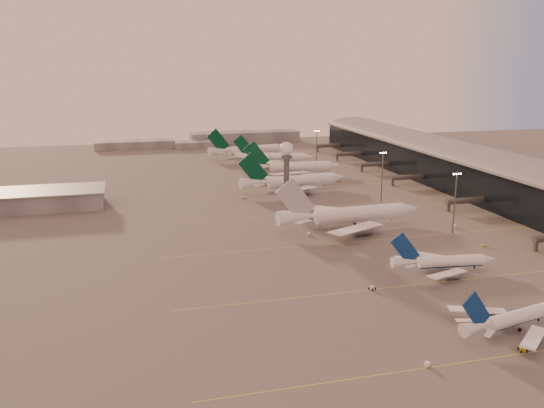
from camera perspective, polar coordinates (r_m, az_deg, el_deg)
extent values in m
plane|color=#5D5B5B|center=(169.18, 11.33, -9.56)|extent=(700.00, 700.00, 0.00)
cube|color=#D1CA49|center=(191.36, 18.17, -7.16)|extent=(180.00, 0.25, 0.02)
cube|color=#D1CA49|center=(228.03, 12.09, -3.33)|extent=(180.00, 0.25, 0.02)
cube|color=#D1CA49|center=(267.25, 7.78, -0.57)|extent=(180.00, 0.25, 0.02)
cube|color=#D1CA49|center=(312.66, 4.29, 1.68)|extent=(180.00, 0.25, 0.02)
cube|color=black|center=(311.33, 20.51, 2.45)|extent=(36.00, 360.00, 18.00)
cylinder|color=gray|center=(309.78, 20.66, 4.08)|extent=(10.08, 360.00, 10.08)
cube|color=gray|center=(309.75, 20.66, 4.11)|extent=(40.00, 362.00, 0.80)
cube|color=#4E5055|center=(228.48, 24.68, -3.73)|extent=(1.20, 1.20, 4.40)
cylinder|color=#4E5055|center=(278.43, 18.86, 0.34)|extent=(22.00, 2.80, 2.80)
cube|color=#4E5055|center=(273.61, 17.08, -0.25)|extent=(1.20, 1.20, 4.40)
cylinder|color=#4E5055|center=(325.24, 13.47, 2.62)|extent=(22.00, 2.80, 2.80)
cube|color=#4E5055|center=(321.13, 11.87, 2.14)|extent=(1.20, 1.20, 4.40)
cylinder|color=#4E5055|center=(362.07, 10.35, 3.92)|extent=(22.00, 2.80, 2.80)
cube|color=#4E5055|center=(358.38, 8.89, 3.50)|extent=(1.20, 1.20, 4.40)
cylinder|color=#4E5055|center=(399.92, 7.81, 4.97)|extent=(22.00, 2.80, 2.80)
cube|color=#4E5055|center=(396.58, 6.46, 4.60)|extent=(1.20, 1.20, 4.40)
cylinder|color=#4E5055|center=(436.67, 5.80, 5.80)|extent=(22.00, 2.80, 2.80)
cube|color=#4E5055|center=(433.62, 4.55, 5.46)|extent=(1.20, 1.20, 4.40)
cube|color=slate|center=(289.67, -24.27, 0.25)|extent=(80.00, 25.00, 8.00)
cube|color=gray|center=(288.78, -24.36, 1.06)|extent=(82.00, 27.00, 0.60)
cylinder|color=#4E5055|center=(274.95, 1.43, 2.33)|extent=(2.60, 2.60, 22.00)
cylinder|color=#4E5055|center=(272.83, 1.45, 4.69)|extent=(5.20, 5.20, 1.20)
sphere|color=white|center=(272.22, 1.45, 5.50)|extent=(6.40, 6.40, 6.40)
cylinder|color=#4E5055|center=(271.69, 1.46, 6.27)|extent=(0.16, 0.16, 2.00)
cylinder|color=#4E5055|center=(236.91, 17.65, 0.10)|extent=(0.56, 0.56, 25.00)
cube|color=#4E5055|center=(234.43, 17.87, 2.95)|extent=(3.60, 0.25, 0.25)
sphere|color=#FFEABF|center=(233.71, 17.55, 2.84)|extent=(0.56, 0.56, 0.56)
sphere|color=#FFEABF|center=(234.24, 17.76, 2.85)|extent=(0.56, 0.56, 0.56)
sphere|color=#FFEABF|center=(234.77, 17.97, 2.86)|extent=(0.56, 0.56, 0.56)
sphere|color=#FFEABF|center=(235.31, 18.17, 2.87)|extent=(0.56, 0.56, 0.56)
cylinder|color=#4E5055|center=(281.40, 10.85, 2.66)|extent=(0.56, 0.56, 25.00)
cube|color=#4E5055|center=(279.32, 10.97, 5.08)|extent=(3.60, 0.25, 0.25)
sphere|color=#FFEABF|center=(278.74, 10.69, 4.99)|extent=(0.56, 0.56, 0.56)
sphere|color=#FFEABF|center=(279.17, 10.87, 4.99)|extent=(0.56, 0.56, 0.56)
sphere|color=#FFEABF|center=(279.60, 11.06, 5.00)|extent=(0.56, 0.56, 0.56)
sphere|color=#FFEABF|center=(280.03, 11.24, 5.00)|extent=(0.56, 0.56, 0.56)
cylinder|color=#4E5055|center=(362.64, 4.44, 5.41)|extent=(0.56, 0.56, 25.00)
cube|color=#4E5055|center=(361.03, 4.48, 7.29)|extent=(3.60, 0.25, 0.25)
sphere|color=#FFEABF|center=(360.59, 4.25, 7.22)|extent=(0.56, 0.56, 0.56)
sphere|color=#FFEABF|center=(360.91, 4.40, 7.22)|extent=(0.56, 0.56, 0.56)
sphere|color=#FFEABF|center=(361.24, 4.55, 7.23)|extent=(0.56, 0.56, 0.56)
sphere|color=#FFEABF|center=(361.57, 4.70, 7.23)|extent=(0.56, 0.56, 0.56)
cube|color=slate|center=(462.93, -13.45, 5.77)|extent=(60.00, 18.00, 6.00)
cube|color=slate|center=(483.09, -2.71, 6.65)|extent=(90.00, 20.00, 9.00)
cube|color=slate|center=(457.00, -7.11, 5.88)|extent=(40.00, 15.00, 5.00)
cylinder|color=white|center=(162.56, 23.21, -10.38)|extent=(21.20, 8.00, 3.56)
cylinder|color=navy|center=(162.88, 23.18, -10.64)|extent=(20.58, 6.93, 2.57)
cone|color=white|center=(151.92, 19.56, -11.59)|extent=(9.34, 5.37, 3.56)
cube|color=white|center=(154.25, 24.47, -12.11)|extent=(13.79, 12.49, 1.12)
cylinder|color=slate|center=(157.91, 24.41, -12.14)|extent=(4.45, 3.14, 2.32)
cube|color=slate|center=(157.49, 24.44, -11.81)|extent=(0.33, 0.29, 1.43)
cube|color=white|center=(164.31, 19.66, -10.01)|extent=(15.52, 7.43, 1.12)
cylinder|color=slate|center=(165.48, 20.76, -10.56)|extent=(4.45, 3.14, 2.32)
cube|color=slate|center=(165.08, 20.79, -10.24)|extent=(0.33, 0.29, 1.43)
cube|color=navy|center=(149.82, 19.58, -10.11)|extent=(9.62, 2.43, 10.62)
cube|color=white|center=(149.51, 20.72, -12.09)|extent=(4.12, 3.71, 0.23)
cube|color=white|center=(154.38, 18.47, -11.04)|extent=(4.29, 2.42, 0.23)
cylinder|color=black|center=(169.37, 24.89, -10.47)|extent=(0.47, 0.47, 0.94)
cylinder|color=black|center=(163.47, 22.18, -11.06)|extent=(1.11, 0.68, 1.03)
cylinder|color=black|center=(161.15, 23.31, -11.54)|extent=(1.11, 0.68, 1.03)
cylinder|color=white|center=(196.91, 17.30, -5.56)|extent=(22.00, 6.27, 3.70)
cylinder|color=navy|center=(197.18, 17.28, -5.79)|extent=(21.44, 5.19, 2.66)
cone|color=white|center=(202.66, 20.63, -5.28)|extent=(4.61, 4.17, 3.70)
cone|color=white|center=(190.84, 13.09, -5.76)|extent=(9.48, 4.76, 3.70)
cube|color=white|center=(187.23, 16.97, -6.77)|extent=(15.96, 9.05, 1.16)
cylinder|color=slate|center=(190.72, 17.39, -6.96)|extent=(4.46, 2.89, 2.40)
cube|color=slate|center=(190.36, 17.41, -6.67)|extent=(0.32, 0.28, 1.48)
cube|color=white|center=(202.81, 14.84, -5.00)|extent=(14.97, 11.97, 1.16)
cylinder|color=slate|center=(202.52, 15.73, -5.60)|extent=(4.46, 2.89, 2.40)
cube|color=slate|center=(202.18, 15.75, -5.32)|extent=(0.32, 0.28, 1.48)
cube|color=navy|center=(189.20, 13.04, -4.47)|extent=(10.11, 1.55, 11.02)
cube|color=white|center=(187.15, 13.56, -6.16)|extent=(4.49, 2.87, 0.24)
cube|color=white|center=(194.51, 12.66, -5.32)|extent=(4.38, 3.60, 0.24)
cylinder|color=black|center=(201.32, 19.38, -6.06)|extent=(0.49, 0.49, 0.97)
cylinder|color=black|center=(198.83, 16.53, -6.07)|extent=(1.12, 0.61, 1.07)
cylinder|color=black|center=(195.20, 17.04, -6.49)|extent=(1.12, 0.61, 1.07)
cylinder|color=white|center=(240.56, 8.67, -1.22)|extent=(39.04, 8.04, 6.06)
cylinder|color=white|center=(240.92, 8.65, -1.53)|extent=(38.18, 6.30, 4.36)
cone|color=white|center=(251.48, 13.40, -0.77)|extent=(7.81, 6.44, 6.06)
cone|color=white|center=(229.74, 2.50, -1.60)|extent=(16.55, 6.88, 6.06)
cube|color=white|center=(222.91, 8.30, -2.72)|extent=(27.19, 19.84, 1.80)
cylinder|color=slate|center=(228.90, 8.92, -2.94)|extent=(7.70, 4.32, 3.94)
cube|color=slate|center=(228.50, 8.94, -2.61)|extent=(0.31, 0.26, 2.42)
cube|color=white|center=(251.12, 5.10, -0.71)|extent=(27.94, 17.63, 1.80)
cylinder|color=slate|center=(250.21, 6.41, -1.38)|extent=(7.70, 4.32, 3.94)
cube|color=slate|center=(249.85, 6.42, -1.07)|extent=(0.31, 0.26, 2.42)
cube|color=#B3B6BB|center=(227.63, 2.33, 0.11)|extent=(16.79, 1.20, 17.98)
cube|color=white|center=(222.83, 3.09, -2.07)|extent=(7.93, 6.09, 0.24)
cube|color=white|center=(236.39, 1.80, -1.11)|extent=(8.01, 5.53, 0.24)
cylinder|color=black|center=(248.29, 11.69, -1.76)|extent=(0.49, 0.49, 0.98)
cylinder|color=black|center=(242.06, 7.75, -1.99)|extent=(1.10, 0.54, 1.08)
cylinder|color=black|center=(238.35, 8.19, -2.26)|extent=(1.10, 0.54, 1.08)
cylinder|color=white|center=(304.18, 2.88, 2.15)|extent=(36.96, 10.13, 5.89)
cylinder|color=white|center=(304.46, 2.87, 1.90)|extent=(36.04, 8.41, 4.24)
cone|color=white|center=(313.66, 6.51, 2.44)|extent=(7.71, 6.68, 5.89)
cone|color=white|center=(294.46, -1.72, 1.91)|extent=(15.90, 7.65, 5.89)
cube|color=white|center=(287.12, 2.50, 1.22)|extent=(25.29, 20.16, 1.74)
cylinder|color=slate|center=(292.68, 3.01, 0.98)|extent=(7.47, 4.63, 3.83)
cube|color=slate|center=(292.37, 3.01, 1.24)|extent=(0.33, 0.29, 2.36)
cube|color=white|center=(314.76, 0.23, 2.38)|extent=(26.94, 15.34, 1.74)
cylinder|color=slate|center=(313.64, 1.23, 1.88)|extent=(7.47, 4.63, 3.83)
cube|color=slate|center=(313.34, 1.23, 2.13)|extent=(0.33, 0.29, 2.36)
cube|color=#043A23|center=(292.80, -1.87, 3.24)|extent=(16.13, 2.25, 17.43)
cube|color=white|center=(287.86, -1.29, 1.65)|extent=(7.38, 6.05, 0.25)
cube|color=white|center=(300.86, -2.23, 2.19)|extent=(7.55, 4.83, 0.25)
cylinder|color=black|center=(310.84, 5.20, 1.68)|extent=(0.51, 0.51, 1.02)
cylinder|color=black|center=(305.76, 2.19, 1.53)|extent=(1.17, 0.64, 1.12)
cylinder|color=black|center=(301.78, 2.53, 1.35)|extent=(1.17, 0.64, 1.12)
cylinder|color=white|center=(344.70, 2.74, 3.55)|extent=(35.89, 9.34, 5.72)
cylinder|color=white|center=(344.93, 2.73, 3.34)|extent=(35.02, 7.67, 4.12)
cone|color=white|center=(349.54, 6.15, 3.63)|extent=(7.42, 6.40, 5.72)
cone|color=white|center=(340.43, -1.43, 3.55)|extent=(15.39, 7.22, 5.72)
cube|color=white|center=(328.84, 1.76, 2.87)|extent=(26.12, 15.23, 1.69)
cylinder|color=slate|center=(333.51, 2.38, 2.61)|extent=(7.22, 4.41, 3.72)
cube|color=slate|center=(333.24, 2.38, 2.84)|extent=(0.32, 0.28, 2.29)
cube|color=white|center=(357.69, 0.88, 3.79)|extent=(24.72, 19.33, 1.69)
cylinder|color=slate|center=(355.47, 1.66, 3.33)|extent=(7.22, 4.41, 3.72)
cube|color=slate|center=(355.22, 1.66, 3.55)|extent=(0.32, 0.28, 2.29)
cube|color=#043A23|center=(339.15, -1.56, 4.68)|extent=(15.70, 1.96, 16.94)
cube|color=white|center=(333.68, -1.31, 3.36)|extent=(7.34, 4.78, 0.25)
cube|color=white|center=(347.07, -1.62, 3.78)|extent=(7.19, 5.82, 0.25)
cylinder|color=black|center=(348.30, 4.91, 3.03)|extent=(0.49, 0.49, 0.99)
cylinder|color=black|center=(346.89, 2.19, 3.04)|extent=(1.13, 0.60, 1.09)
cylinder|color=black|center=(342.71, 2.33, 2.90)|extent=(1.13, 0.60, 1.09)
cylinder|color=white|center=(382.63, 0.70, 4.56)|extent=(32.11, 14.47, 5.17)
cylinder|color=white|center=(382.83, 0.70, 4.39)|extent=(31.07, 12.90, 3.72)
cone|color=white|center=(382.52, 3.57, 4.53)|extent=(7.46, 6.78, 5.17)
cone|color=white|center=(383.90, -2.70, 4.68)|extent=(14.36, 8.93, 5.17)
cube|color=white|center=(369.85, -0.59, 4.09)|extent=(23.85, 9.60, 1.53)
cylinder|color=slate|center=(373.17, 0.04, 3.85)|extent=(6.92, 5.05, 3.36)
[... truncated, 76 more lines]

